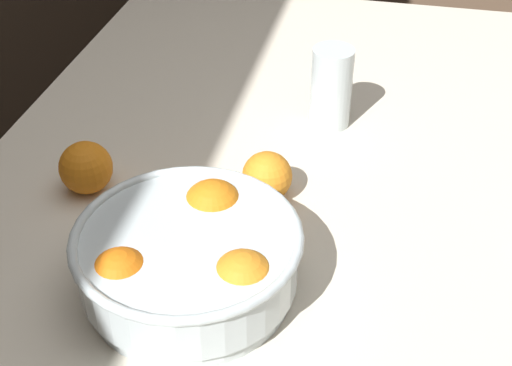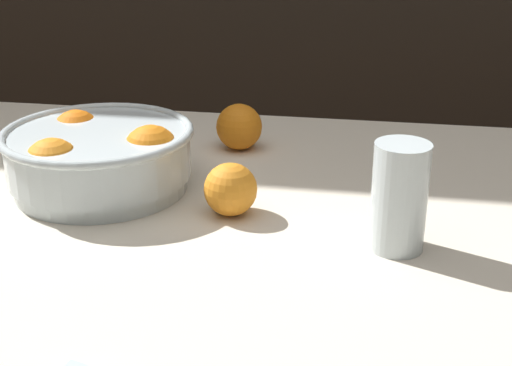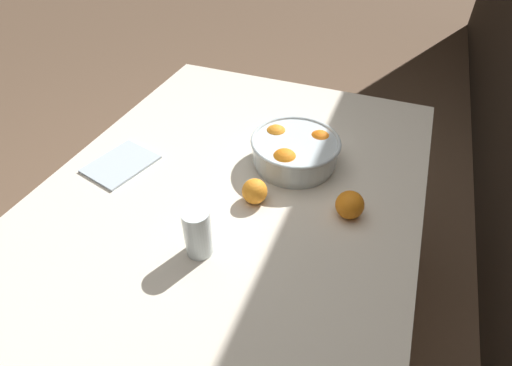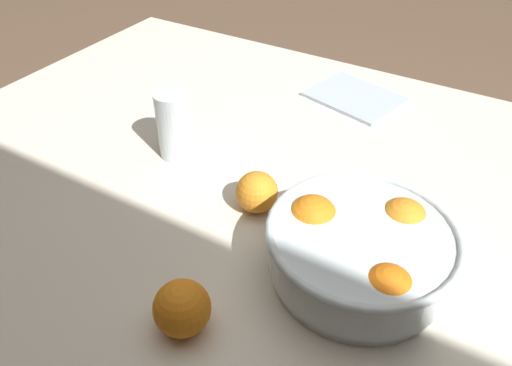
{
  "view_description": "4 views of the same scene",
  "coord_description": "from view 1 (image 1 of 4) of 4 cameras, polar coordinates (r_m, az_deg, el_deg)",
  "views": [
    {
      "loc": [
        -0.78,
        -0.07,
        1.32
      ],
      "look_at": [
        -0.04,
        0.09,
        0.76
      ],
      "focal_mm": 50.0,
      "sensor_mm": 36.0,
      "label": 1
    },
    {
      "loc": [
        0.16,
        -0.75,
        1.11
      ],
      "look_at": [
        0.03,
        0.05,
        0.77
      ],
      "focal_mm": 50.0,
      "sensor_mm": 36.0,
      "label": 2
    },
    {
      "loc": [
        0.73,
        0.37,
        1.47
      ],
      "look_at": [
        -0.02,
        0.08,
        0.78
      ],
      "focal_mm": 28.0,
      "sensor_mm": 36.0,
      "label": 3
    },
    {
      "loc": [
        -0.33,
        0.62,
        1.27
      ],
      "look_at": [
        -0.01,
        0.07,
        0.76
      ],
      "focal_mm": 35.0,
      "sensor_mm": 36.0,
      "label": 4
    }
  ],
  "objects": [
    {
      "name": "dining_table",
      "position": [
        1.04,
        5.41,
        -3.97
      ],
      "size": [
        1.44,
        1.04,
        0.71
      ],
      "color": "beige",
      "rests_on": "ground_plane"
    },
    {
      "name": "fruit_bowl",
      "position": [
        0.83,
        -5.31,
        -6.02
      ],
      "size": [
        0.27,
        0.27,
        0.1
      ],
      "color": "silver",
      "rests_on": "dining_table"
    },
    {
      "name": "juice_glass",
      "position": [
        1.13,
        6.03,
        7.43
      ],
      "size": [
        0.07,
        0.07,
        0.13
      ],
      "color": "#F4A314",
      "rests_on": "dining_table"
    },
    {
      "name": "orange_loose_near_bowl",
      "position": [
        0.98,
        0.89,
        0.55
      ],
      "size": [
        0.07,
        0.07,
        0.07
      ],
      "primitive_type": "sphere",
      "color": "orange",
      "rests_on": "dining_table"
    },
    {
      "name": "orange_loose_front",
      "position": [
        1.02,
        -13.45,
        1.21
      ],
      "size": [
        0.07,
        0.07,
        0.07
      ],
      "primitive_type": "sphere",
      "color": "orange",
      "rests_on": "dining_table"
    }
  ]
}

